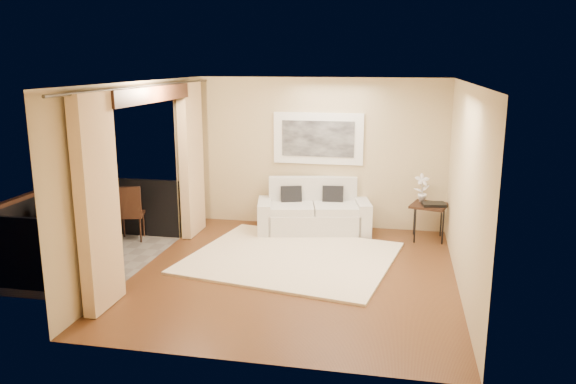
% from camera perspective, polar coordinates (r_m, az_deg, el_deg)
% --- Properties ---
extents(floor, '(5.00, 5.00, 0.00)m').
position_cam_1_polar(floor, '(8.15, 0.73, -8.26)').
color(floor, brown).
rests_on(floor, ground).
extents(room_shell, '(5.00, 6.40, 5.00)m').
position_cam_1_polar(room_shell, '(8.26, -14.12, 9.61)').
color(room_shell, white).
rests_on(room_shell, ground).
extents(balcony, '(1.81, 2.60, 1.17)m').
position_cam_1_polar(balcony, '(9.24, -19.94, -5.28)').
color(balcony, '#605B56').
rests_on(balcony, ground).
extents(curtains, '(0.16, 4.80, 2.64)m').
position_cam_1_polar(curtains, '(8.40, -13.55, 1.53)').
color(curtains, '#DEB988').
rests_on(curtains, ground).
extents(artwork, '(1.62, 0.07, 0.92)m').
position_cam_1_polar(artwork, '(10.11, 3.07, 5.44)').
color(artwork, white).
rests_on(artwork, room_shell).
extents(rug, '(3.40, 3.09, 0.04)m').
position_cam_1_polar(rug, '(8.71, 0.35, -6.67)').
color(rug, '#FFEECD').
rests_on(rug, floor).
extents(sofa, '(2.09, 1.23, 0.94)m').
position_cam_1_polar(sofa, '(10.01, 2.59, -2.16)').
color(sofa, silver).
rests_on(sofa, floor).
extents(side_table, '(0.70, 0.70, 0.62)m').
position_cam_1_polar(side_table, '(9.77, 14.14, -1.55)').
color(side_table, black).
rests_on(side_table, floor).
extents(tray, '(0.42, 0.34, 0.05)m').
position_cam_1_polar(tray, '(9.68, 14.59, -1.21)').
color(tray, black).
rests_on(tray, side_table).
extents(orchid, '(0.29, 0.23, 0.49)m').
position_cam_1_polar(orchid, '(9.84, 13.47, 0.41)').
color(orchid, white).
rests_on(orchid, side_table).
extents(bistro_table, '(0.70, 0.70, 0.72)m').
position_cam_1_polar(bistro_table, '(8.89, -23.20, -3.15)').
color(bistro_table, black).
rests_on(bistro_table, balcony).
extents(balcony_chair_far, '(0.52, 0.52, 0.96)m').
position_cam_1_polar(balcony_chair_far, '(9.74, -15.79, -1.72)').
color(balcony_chair_far, black).
rests_on(balcony_chair_far, balcony).
extents(balcony_chair_near, '(0.53, 0.54, 0.98)m').
position_cam_1_polar(balcony_chair_near, '(9.09, -21.95, -3.18)').
color(balcony_chair_near, black).
rests_on(balcony_chair_near, balcony).
extents(ice_bucket, '(0.18, 0.18, 0.20)m').
position_cam_1_polar(ice_bucket, '(9.04, -23.83, -1.76)').
color(ice_bucket, white).
rests_on(ice_bucket, bistro_table).
extents(candle, '(0.06, 0.06, 0.07)m').
position_cam_1_polar(candle, '(8.91, -22.46, -2.27)').
color(candle, red).
rests_on(candle, bistro_table).
extents(vase, '(0.04, 0.04, 0.18)m').
position_cam_1_polar(vase, '(8.67, -24.02, -2.44)').
color(vase, white).
rests_on(vase, bistro_table).
extents(glass_a, '(0.06, 0.06, 0.12)m').
position_cam_1_polar(glass_a, '(8.70, -22.83, -2.49)').
color(glass_a, white).
rests_on(glass_a, bistro_table).
extents(glass_b, '(0.06, 0.06, 0.12)m').
position_cam_1_polar(glass_b, '(8.76, -21.97, -2.30)').
color(glass_b, silver).
rests_on(glass_b, bistro_table).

